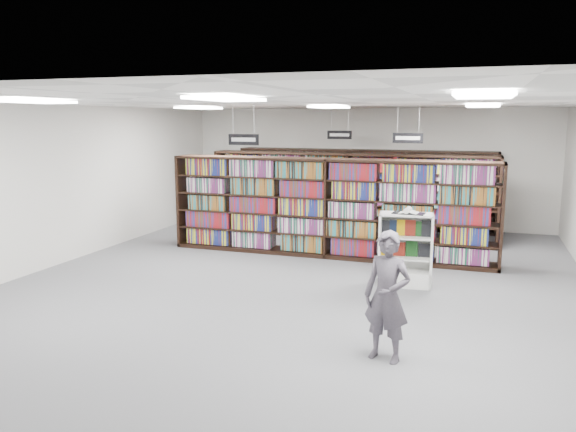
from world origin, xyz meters
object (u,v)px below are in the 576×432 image
(shopper, at_px, (387,296))
(open_book, at_px, (408,212))
(bookshelf_row_near, at_px, (328,208))
(endcap_display, at_px, (405,260))

(shopper, bearing_deg, open_book, 108.29)
(bookshelf_row_near, height_order, endcap_display, bookshelf_row_near)
(bookshelf_row_near, relative_size, open_book, 12.35)
(endcap_display, relative_size, open_book, 2.29)
(bookshelf_row_near, relative_size, shopper, 4.37)
(shopper, bearing_deg, bookshelf_row_near, 128.08)
(open_book, height_order, shopper, shopper)
(endcap_display, height_order, shopper, shopper)
(open_book, xyz_separation_m, shopper, (0.15, -3.23, -0.53))
(shopper, bearing_deg, endcap_display, 108.76)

